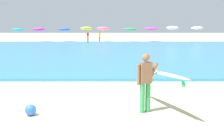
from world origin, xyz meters
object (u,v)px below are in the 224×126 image
(beach_umbrella_4, at_px, (104,29))
(beachgoer_near_row_mid, at_px, (89,36))
(beach_umbrella_8, at_px, (198,28))
(beach_ball, at_px, (32,110))
(beach_umbrella_6, at_px, (152,29))
(beach_umbrella_0, at_px, (19,30))
(surfer_with_board, at_px, (154,77))
(beachgoer_near_row_left, at_px, (101,36))
(beach_umbrella_5, at_px, (131,29))
(beach_umbrella_1, at_px, (40,29))
(beach_umbrella_3, at_px, (87,28))
(beach_umbrella_2, at_px, (65,30))
(beach_umbrella_7, at_px, (173,28))

(beach_umbrella_4, relative_size, beachgoer_near_row_mid, 1.48)
(beach_umbrella_8, distance_m, beach_ball, 36.86)
(beach_umbrella_6, distance_m, beachgoer_near_row_mid, 9.90)
(beach_umbrella_0, distance_m, beachgoer_near_row_mid, 10.66)
(surfer_with_board, distance_m, beach_umbrella_8, 35.18)
(surfer_with_board, xyz_separation_m, beachgoer_near_row_left, (-3.08, 33.34, -0.19))
(surfer_with_board, height_order, beach_umbrella_5, beach_umbrella_5)
(beach_ball, bearing_deg, beach_umbrella_1, 104.82)
(surfer_with_board, height_order, beach_umbrella_0, beach_umbrella_0)
(beach_umbrella_1, xyz_separation_m, beachgoer_near_row_mid, (7.60, -0.02, -1.08))
(beach_umbrella_0, xyz_separation_m, beach_umbrella_3, (10.39, 0.43, 0.18))
(beachgoer_near_row_mid, bearing_deg, beach_umbrella_2, 178.06)
(beach_umbrella_0, height_order, beach_umbrella_5, beach_umbrella_5)
(beach_umbrella_7, xyz_separation_m, beachgoer_near_row_mid, (-12.90, 0.81, -1.29))
(surfer_with_board, height_order, beach_umbrella_3, beach_umbrella_3)
(beach_umbrella_0, bearing_deg, beachgoer_near_row_mid, 4.69)
(beach_umbrella_2, xyz_separation_m, beach_umbrella_8, (20.38, -0.81, 0.26))
(surfer_with_board, height_order, beach_umbrella_7, beach_umbrella_7)
(beach_umbrella_4, bearing_deg, beach_umbrella_5, -29.77)
(beach_umbrella_4, xyz_separation_m, beachgoer_near_row_left, (-0.39, -2.34, -1.13))
(beach_umbrella_2, height_order, beach_umbrella_4, beach_umbrella_4)
(beach_umbrella_5, distance_m, beach_ball, 34.07)
(beach_umbrella_7, distance_m, beach_umbrella_8, 3.80)
(beach_umbrella_4, height_order, beach_umbrella_7, beach_umbrella_7)
(beach_umbrella_0, distance_m, beach_umbrella_3, 10.40)
(beach_umbrella_0, height_order, beachgoer_near_row_mid, beach_umbrella_0)
(beach_umbrella_1, xyz_separation_m, beach_umbrella_4, (9.84, 1.84, 0.05))
(beach_umbrella_5, distance_m, beachgoer_near_row_left, 4.70)
(beach_umbrella_0, relative_size, beach_umbrella_1, 0.95)
(beach_umbrella_1, bearing_deg, beach_umbrella_0, -163.46)
(beach_umbrella_1, xyz_separation_m, beachgoer_near_row_left, (9.45, -0.50, -1.08))
(beach_umbrella_0, bearing_deg, beachgoer_near_row_left, 1.79)
(beach_umbrella_2, xyz_separation_m, beach_umbrella_6, (13.51, 0.39, 0.14))
(beach_umbrella_4, distance_m, beach_umbrella_6, 7.70)
(beachgoer_near_row_left, bearing_deg, beach_umbrella_0, -178.21)
(beach_umbrella_0, height_order, beach_umbrella_3, beach_umbrella_3)
(surfer_with_board, relative_size, beach_ball, 8.50)
(surfer_with_board, relative_size, beach_umbrella_6, 1.21)
(surfer_with_board, xyz_separation_m, beach_umbrella_7, (7.97, 33.01, 1.11))
(surfer_with_board, relative_size, beach_umbrella_2, 1.25)
(beach_umbrella_1, xyz_separation_m, beach_umbrella_2, (3.91, 0.11, -0.06))
(beach_umbrella_6, relative_size, beach_ball, 7.05)
(beach_umbrella_8, xyz_separation_m, beachgoer_near_row_mid, (-16.69, 0.69, -1.27))
(beach_umbrella_3, bearing_deg, beach_umbrella_1, 176.49)
(beach_umbrella_3, xyz_separation_m, beachgoer_near_row_left, (2.04, -0.04, -1.19))
(beach_umbrella_5, xyz_separation_m, beachgoer_near_row_mid, (-6.42, 0.53, -1.10))
(beach_umbrella_6, xyz_separation_m, beachgoer_near_row_left, (-7.97, -0.99, -1.16))
(beach_umbrella_4, bearing_deg, beach_umbrella_8, -9.98)
(beach_umbrella_7, bearing_deg, beach_umbrella_8, 1.81)
(beach_umbrella_4, xyz_separation_m, beach_umbrella_7, (10.65, -2.66, 0.16))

